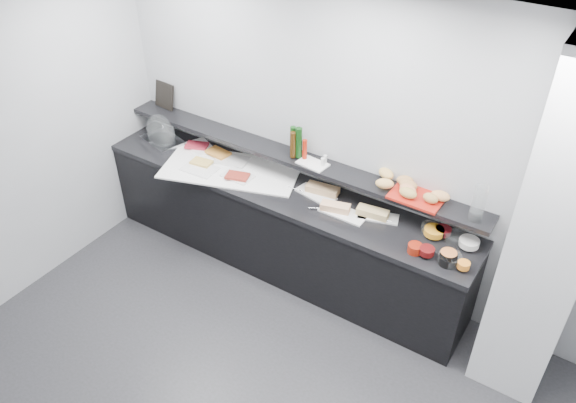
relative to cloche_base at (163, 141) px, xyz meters
The scene contains 57 objects.
back_wall 2.18m from the cloche_base, ahead, with size 5.00×0.02×2.70m, color #A8ABAF.
ceiling 3.26m from the cloche_base, 39.11° to the right, with size 5.00×5.00×0.00m, color white.
column 3.64m from the cloche_base, ahead, with size 0.50×0.50×2.70m, color white.
buffet_cabinet 1.50m from the cloche_base, ahead, with size 3.60×0.60×0.85m, color black.
counter_top 1.42m from the cloche_base, ahead, with size 3.62×0.62×0.05m, color black.
wall_shelf 1.44m from the cloche_base, ahead, with size 3.60×0.25×0.04m, color black.
cloche_base is the anchor object (origin of this frame).
cloche_dome 0.11m from the cloche_base, 97.92° to the right, with size 0.39×0.25×0.34m, color silver.
linen_runner 0.88m from the cloche_base, ahead, with size 1.26×0.59×0.01m, color white.
platter_meat_a 0.41m from the cloche_base, 15.99° to the left, with size 0.30×0.20×0.01m, color white.
food_meat_a 0.38m from the cloche_base, 13.45° to the left, with size 0.21×0.14×0.02m, color maroon.
platter_salmon 0.80m from the cloche_base, ahead, with size 0.31×0.21×0.01m, color silver.
food_salmon 0.64m from the cloche_base, ahead, with size 0.23×0.14×0.02m, color orange.
platter_cheese 0.68m from the cloche_base, 17.10° to the right, with size 0.32×0.21×0.01m, color white.
food_cheese 0.62m from the cloche_base, 11.46° to the right, with size 0.19×0.12×0.02m, color #E0B757.
platter_meat_b 1.02m from the cloche_base, ahead, with size 0.28×0.18×0.01m, color white.
food_meat_b 1.04m from the cloche_base, ahead, with size 0.21×0.13×0.02m, color maroon.
sandwich_plate_left 1.74m from the cloche_base, ahead, with size 0.36×0.16×0.01m, color silver.
sandwich_food_left 1.78m from the cloche_base, ahead, with size 0.29×0.11×0.06m, color tan.
tongs_left 1.56m from the cloche_base, ahead, with size 0.01×0.01×0.16m, color silver.
sandwich_plate_mid 2.07m from the cloche_base, ahead, with size 0.40×0.17×0.01m, color white.
sandwich_food_mid 2.00m from the cloche_base, ahead, with size 0.24×0.09×0.06m, color tan.
tongs_mid 1.87m from the cloche_base, ahead, with size 0.01×0.01×0.16m, color silver.
sandwich_plate_right 2.34m from the cloche_base, ahead, with size 0.33×0.14×0.01m, color silver.
sandwich_food_right 2.29m from the cloche_base, ahead, with size 0.26×0.10×0.06m, color tan.
tongs_right 2.38m from the cloche_base, ahead, with size 0.01×0.01×0.16m, color silver.
bowl_glass_fruit 2.77m from the cloche_base, ahead, with size 0.15×0.15×0.07m, color white.
fill_glass_fruit 2.81m from the cloche_base, ahead, with size 0.16×0.16×0.05m, color orange.
bowl_black_jam 2.84m from the cloche_base, ahead, with size 0.13×0.13×0.07m, color black.
fill_black_jam 2.86m from the cloche_base, ahead, with size 0.13×0.13×0.05m, color #600D13.
bowl_glass_cream 2.98m from the cloche_base, ahead, with size 0.17×0.17×0.07m, color white.
fill_glass_cream 3.08m from the cloche_base, ahead, with size 0.16×0.16×0.05m, color white.
bowl_red_jam 2.76m from the cloche_base, ahead, with size 0.11×0.11×0.07m, color maroon.
fill_red_jam 2.85m from the cloche_base, ahead, with size 0.12×0.12×0.05m, color #510B0B.
bowl_glass_salmon 3.02m from the cloche_base, ahead, with size 0.17×0.17×0.07m, color silver.
fill_glass_salmon 3.00m from the cloche_base, ahead, with size 0.12×0.12×0.05m, color #D06E33.
bowl_black_fruit 3.01m from the cloche_base, ahead, with size 0.13×0.13×0.07m, color black.
fill_black_fruit 3.13m from the cloche_base, ahead, with size 0.09×0.09×0.05m, color orange.
framed_print 0.46m from the cloche_base, 120.17° to the left, with size 0.25×0.02×0.26m, color black.
print_art 0.45m from the cloche_base, 117.53° to the left, with size 0.16×0.00×0.22m, color beige.
condiment_tray 1.68m from the cloche_base, ahead, with size 0.26×0.16×0.01m, color white.
bottle_green_a 1.49m from the cloche_base, ahead, with size 0.05×0.05×0.26m, color #103E12.
bottle_brown 1.51m from the cloche_base, ahead, with size 0.05×0.05×0.24m, color #362009.
bottle_green_b 1.56m from the cloche_base, ahead, with size 0.06×0.06×0.28m, color #0E350F.
bottle_hot 1.60m from the cloche_base, ahead, with size 0.04×0.04×0.18m, color #A71E0B.
shaker_salt 1.78m from the cloche_base, ahead, with size 0.03×0.03×0.07m, color silver.
shaker_pepper 1.78m from the cloche_base, ahead, with size 0.03×0.03×0.07m, color silver.
bread_tray 2.62m from the cloche_base, ahead, with size 0.41×0.29×0.02m, color #B62013.
bread_roll_nw 2.32m from the cloche_base, ahead, with size 0.15×0.10×0.08m, color tan.
bread_roll_n 2.49m from the cloche_base, ahead, with size 0.14×0.09×0.08m, color #AC7641.
bread_roll_ne 2.79m from the cloche_base, ahead, with size 0.15×0.10×0.08m, color tan.
bread_roll_sw 2.36m from the cloche_base, ahead, with size 0.15×0.09×0.08m, color tan.
bread_roll_s 2.56m from the cloche_base, ahead, with size 0.15×0.09×0.08m, color #AE8942.
bread_roll_se 2.74m from the cloche_base, ahead, with size 0.12×0.08×0.08m, color #B68545.
bread_roll_midw 2.53m from the cloche_base, ahead, with size 0.15×0.09×0.08m, color #AA7541.
bread_roll_mide 2.54m from the cloche_base, ahead, with size 0.14×0.09×0.08m, color #C87B4C.
carafe 3.10m from the cloche_base, ahead, with size 0.10×0.10×0.30m, color white.
Camera 1 is at (1.58, -1.68, 3.73)m, focal length 35.00 mm.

